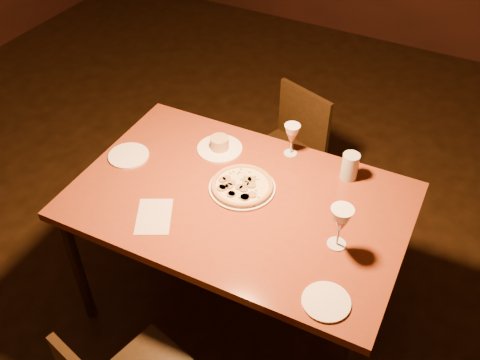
% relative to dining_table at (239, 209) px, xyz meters
% --- Properties ---
extents(floor, '(7.00, 7.00, 0.00)m').
position_rel_dining_table_xyz_m(floor, '(-0.30, -0.24, -0.70)').
color(floor, '#301E10').
rests_on(floor, ground).
extents(dining_table, '(1.47, 0.97, 0.77)m').
position_rel_dining_table_xyz_m(dining_table, '(0.00, 0.00, 0.00)').
color(dining_table, maroon).
rests_on(dining_table, floor).
extents(chair_far, '(0.47, 0.47, 0.77)m').
position_rel_dining_table_xyz_m(chair_far, '(-0.11, 0.84, -0.27)').
color(chair_far, black).
rests_on(chair_far, floor).
extents(pizza_plate, '(0.30, 0.30, 0.03)m').
position_rel_dining_table_xyz_m(pizza_plate, '(-0.02, 0.06, 0.09)').
color(pizza_plate, white).
rests_on(pizza_plate, dining_table).
extents(ramekin_saucer, '(0.22, 0.22, 0.07)m').
position_rel_dining_table_xyz_m(ramekin_saucer, '(-0.24, 0.25, 0.09)').
color(ramekin_saucer, white).
rests_on(ramekin_saucer, dining_table).
extents(wine_glass_far, '(0.07, 0.07, 0.17)m').
position_rel_dining_table_xyz_m(wine_glass_far, '(0.07, 0.39, 0.15)').
color(wine_glass_far, '#C16C50').
rests_on(wine_glass_far, dining_table).
extents(wine_glass_right, '(0.09, 0.09, 0.20)m').
position_rel_dining_table_xyz_m(wine_glass_right, '(0.47, -0.05, 0.17)').
color(wine_glass_right, '#C16C50').
rests_on(wine_glass_right, dining_table).
extents(water_tumbler, '(0.08, 0.08, 0.13)m').
position_rel_dining_table_xyz_m(water_tumbler, '(0.37, 0.35, 0.13)').
color(water_tumbler, '#AFB9BF').
rests_on(water_tumbler, dining_table).
extents(side_plate_left, '(0.19, 0.19, 0.01)m').
position_rel_dining_table_xyz_m(side_plate_left, '(-0.60, 0.01, 0.07)').
color(side_plate_left, white).
rests_on(side_plate_left, dining_table).
extents(side_plate_near, '(0.18, 0.18, 0.01)m').
position_rel_dining_table_xyz_m(side_plate_near, '(0.53, -0.33, 0.07)').
color(side_plate_near, white).
rests_on(side_plate_near, dining_table).
extents(menu_card, '(0.22, 0.25, 0.00)m').
position_rel_dining_table_xyz_m(menu_card, '(-0.26, -0.27, 0.07)').
color(menu_card, beige).
rests_on(menu_card, dining_table).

